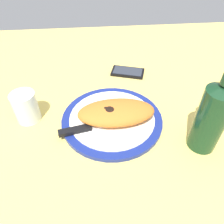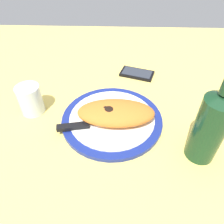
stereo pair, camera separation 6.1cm
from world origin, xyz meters
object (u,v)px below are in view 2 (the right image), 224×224
Objects in this scene: knife at (86,125)px; wine_bottle at (211,126)px; plate at (112,119)px; fork at (110,102)px; water_glass at (31,101)px; smartphone at (137,73)px; calzone at (116,113)px.

knife is 0.90× the size of wine_bottle.
plate is 27.14cm from wine_bottle.
water_glass is (23.95, 3.26, 2.26)cm from fork.
water_glass is at bearing 7.76° from fork.
water_glass reaches higher than fork.
fork is at bearing 63.06° from smartphone.
wine_bottle is (-21.64, 10.52, 6.35)cm from calzone.
knife is at bearing 29.71° from plate.
fork is 12.73cm from knife.
smartphone is at bearing -106.06° from calzone.
calzone is (-1.14, 0.67, 3.24)cm from plate.
fork is 0.70× the size of knife.
water_glass is (25.95, -4.24, 0.04)cm from calzone.
fork is 24.27cm from water_glass.
calzone is 1.38× the size of fork.
calzone is at bearing 149.50° from plate.
wine_bottle is at bearing 166.83° from knife.
knife is (6.43, 10.99, 0.28)cm from fork.
calzone is 2.44× the size of water_glass.
plate is 27.19cm from smartphone.
knife is at bearing 22.46° from calzone.
calzone is 8.07cm from fork.
smartphone is at bearing -69.20° from wine_bottle.
plate is at bearing -150.29° from knife.
smartphone is 40.71cm from wine_bottle.
plate is 3.26× the size of water_glass.
plate is 25.28cm from water_glass.
calzone is at bearing -157.54° from knife.
wine_bottle reaches higher than calzone.
water_glass is 0.36× the size of wine_bottle.
fork is at bearing -37.32° from wine_bottle.
calzone is 26.30cm from water_glass.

